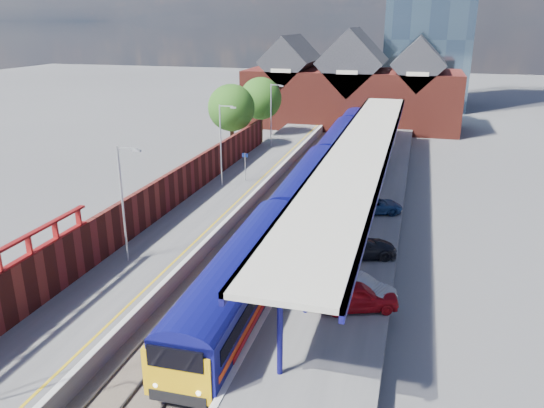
{
  "coord_description": "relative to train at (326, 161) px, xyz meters",
  "views": [
    {
      "loc": [
        9.53,
        -19.58,
        14.57
      ],
      "look_at": [
        0.31,
        13.8,
        2.6
      ],
      "focal_mm": 35.0,
      "sensor_mm": 36.0,
      "label": 1
    }
  ],
  "objects": [
    {
      "name": "right_platform",
      "position": [
        4.51,
        -8.58,
        -1.62
      ],
      "size": [
        6.0,
        76.0,
        1.0
      ],
      "primitive_type": "cube",
      "color": "#565659",
      "rests_on": "ground"
    },
    {
      "name": "lamp_post_b",
      "position": [
        -7.86,
        -22.58,
        2.87
      ],
      "size": [
        1.48,
        0.18,
        7.0
      ],
      "color": "#A5A8AA",
      "rests_on": "left_platform"
    },
    {
      "name": "lamp_post_d",
      "position": [
        -7.86,
        9.42,
        2.87
      ],
      "size": [
        1.48,
        0.18,
        7.0
      ],
      "color": "#A5A8AA",
      "rests_on": "left_platform"
    },
    {
      "name": "rails",
      "position": [
        -1.49,
        -8.58,
        -2.0
      ],
      "size": [
        4.51,
        76.0,
        0.14
      ],
      "color": "slate",
      "rests_on": "ground"
    },
    {
      "name": "relay_cabinet",
      "position": [
        1.31,
        -31.8,
        -1.62
      ],
      "size": [
        0.91,
        1.05,
        1.0
      ],
      "primitive_type": "cube",
      "rotation": [
        0.0,
        0.0,
        0.26
      ],
      "color": "#ADB0B2",
      "rests_on": "ground"
    },
    {
      "name": "ballast_bed",
      "position": [
        -1.49,
        -8.58,
        -2.09
      ],
      "size": [
        6.0,
        76.0,
        0.06
      ],
      "primitive_type": "cube",
      "color": "#473D33",
      "rests_on": "ground"
    },
    {
      "name": "parked_car_blue",
      "position": [
        5.46,
        -10.15,
        -0.54
      ],
      "size": [
        4.54,
        2.99,
        1.16
      ],
      "primitive_type": "imported",
      "rotation": [
        0.0,
        0.0,
        1.85
      ],
      "color": "navy",
      "rests_on": "right_platform"
    },
    {
      "name": "brick_wall",
      "position": [
        -9.59,
        -15.04,
        0.33
      ],
      "size": [
        0.35,
        50.0,
        3.86
      ],
      "color": "maroon",
      "rests_on": "left_platform"
    },
    {
      "name": "coping_left",
      "position": [
        -4.64,
        -8.58,
        -1.1
      ],
      "size": [
        0.3,
        76.0,
        0.05
      ],
      "primitive_type": "cube",
      "color": "silver",
      "rests_on": "left_platform"
    },
    {
      "name": "tree_far",
      "position": [
        -10.84,
        15.33,
        3.23
      ],
      "size": [
        5.2,
        5.2,
        8.1
      ],
      "color": "#382314",
      "rests_on": "ground"
    },
    {
      "name": "parked_car_dark",
      "position": [
        5.17,
        -18.4,
        -0.43
      ],
      "size": [
        5.17,
        3.45,
        1.39
      ],
      "primitive_type": "imported",
      "rotation": [
        0.0,
        0.0,
        1.91
      ],
      "color": "black",
      "rests_on": "right_platform"
    },
    {
      "name": "yellow_line",
      "position": [
        -5.24,
        -8.58,
        -1.12
      ],
      "size": [
        0.14,
        76.0,
        0.01
      ],
      "primitive_type": "cube",
      "color": "yellow",
      "rests_on": "left_platform"
    },
    {
      "name": "tree_near",
      "position": [
        -11.84,
        7.33,
        3.23
      ],
      "size": [
        5.2,
        5.2,
        8.1
      ],
      "color": "#382314",
      "rests_on": "ground"
    },
    {
      "name": "platform_sign",
      "position": [
        -6.49,
        -4.58,
        0.57
      ],
      "size": [
        0.55,
        0.08,
        2.5
      ],
      "color": "#A5A8AA",
      "rests_on": "left_platform"
    },
    {
      "name": "train",
      "position": [
        0.0,
        0.0,
        0.0
      ],
      "size": [
        3.12,
        65.95,
        3.45
      ],
      "color": "#0D0E5D",
      "rests_on": "ground"
    },
    {
      "name": "coping_right",
      "position": [
        1.66,
        -8.58,
        -1.1
      ],
      "size": [
        0.3,
        76.0,
        0.05
      ],
      "primitive_type": "cube",
      "color": "silver",
      "rests_on": "right_platform"
    },
    {
      "name": "left_platform",
      "position": [
        -6.99,
        -8.58,
        -1.62
      ],
      "size": [
        5.0,
        76.0,
        1.0
      ],
      "primitive_type": "cube",
      "color": "#565659",
      "rests_on": "ground"
    },
    {
      "name": "parked_car_red",
      "position": [
        5.87,
        -24.61,
        -0.42
      ],
      "size": [
        4.45,
        2.98,
        1.41
      ],
      "primitive_type": "imported",
      "rotation": [
        0.0,
        0.0,
        1.92
      ],
      "color": "#AA0E15",
      "rests_on": "right_platform"
    },
    {
      "name": "station_building",
      "position": [
        -1.49,
        29.42,
        3.33
      ],
      "size": [
        30.0,
        12.12,
        13.78
      ],
      "color": "maroon",
      "rests_on": "ground"
    },
    {
      "name": "ground",
      "position": [
        -1.49,
        1.42,
        -2.12
      ],
      "size": [
        240.0,
        240.0,
        0.0
      ],
      "primitive_type": "plane",
      "color": "#5B5B5E",
      "rests_on": "ground"
    },
    {
      "name": "lamp_post_c",
      "position": [
        -7.86,
        -6.58,
        2.87
      ],
      "size": [
        1.48,
        0.18,
        7.0
      ],
      "color": "#A5A8AA",
      "rests_on": "left_platform"
    },
    {
      "name": "canopy",
      "position": [
        3.99,
        -6.63,
        3.13
      ],
      "size": [
        4.5,
        52.0,
        4.48
      ],
      "color": "#100F59",
      "rests_on": "right_platform"
    },
    {
      "name": "parked_car_silver",
      "position": [
        5.74,
        -23.58,
        -0.46
      ],
      "size": [
        4.24,
        2.42,
        1.32
      ],
      "primitive_type": "imported",
      "rotation": [
        0.0,
        0.0,
        1.3
      ],
      "color": "#B0B1B5",
      "rests_on": "right_platform"
    }
  ]
}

